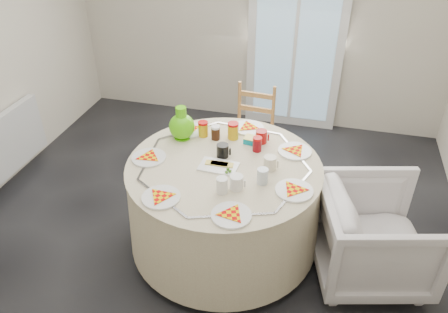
% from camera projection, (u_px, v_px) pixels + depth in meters
% --- Properties ---
extents(floor, '(4.00, 4.00, 0.00)m').
position_uv_depth(floor, '(208.00, 230.00, 3.54)').
color(floor, black).
rests_on(floor, ground).
extents(wall_back, '(4.00, 0.02, 2.60)m').
position_uv_depth(wall_back, '(260.00, 4.00, 4.44)').
color(wall_back, '#BCB5A3').
rests_on(wall_back, floor).
extents(glass_door, '(1.00, 0.08, 2.10)m').
position_uv_depth(glass_door, '(297.00, 32.00, 4.45)').
color(glass_door, silver).
rests_on(glass_door, floor).
extents(radiator, '(0.07, 1.00, 0.55)m').
position_uv_depth(radiator, '(5.00, 146.00, 3.90)').
color(radiator, silver).
rests_on(radiator, floor).
extents(table, '(1.40, 1.40, 0.71)m').
position_uv_depth(table, '(224.00, 204.00, 3.23)').
color(table, beige).
rests_on(table, floor).
extents(wooden_chair, '(0.41, 0.39, 0.85)m').
position_uv_depth(wooden_chair, '(251.00, 128.00, 3.99)').
color(wooden_chair, tan).
rests_on(wooden_chair, floor).
extents(armchair, '(0.86, 0.90, 0.76)m').
position_uv_depth(armchair, '(375.00, 231.00, 2.97)').
color(armchair, silver).
rests_on(armchair, floor).
extents(place_settings, '(1.37, 1.37, 0.02)m').
position_uv_depth(place_settings, '(224.00, 160.00, 3.01)').
color(place_settings, silver).
rests_on(place_settings, table).
extents(jar_cluster, '(0.56, 0.43, 0.15)m').
position_uv_depth(jar_cluster, '(228.00, 133.00, 3.22)').
color(jar_cluster, maroon).
rests_on(jar_cluster, table).
extents(butter_tub, '(0.14, 0.11, 0.05)m').
position_uv_depth(butter_tub, '(253.00, 137.00, 3.24)').
color(butter_tub, '#0491A7').
rests_on(butter_tub, table).
extents(green_pitcher, '(0.25, 0.25, 0.25)m').
position_uv_depth(green_pitcher, '(182.00, 122.00, 3.26)').
color(green_pitcher, '#4DC80A').
rests_on(green_pitcher, table).
extents(cheese_platter, '(0.27, 0.18, 0.03)m').
position_uv_depth(cheese_platter, '(219.00, 162.00, 2.98)').
color(cheese_platter, silver).
rests_on(cheese_platter, table).
extents(mugs_glasses, '(0.85, 0.85, 0.12)m').
position_uv_depth(mugs_glasses, '(244.00, 160.00, 2.94)').
color(mugs_glasses, '#A49898').
rests_on(mugs_glasses, table).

